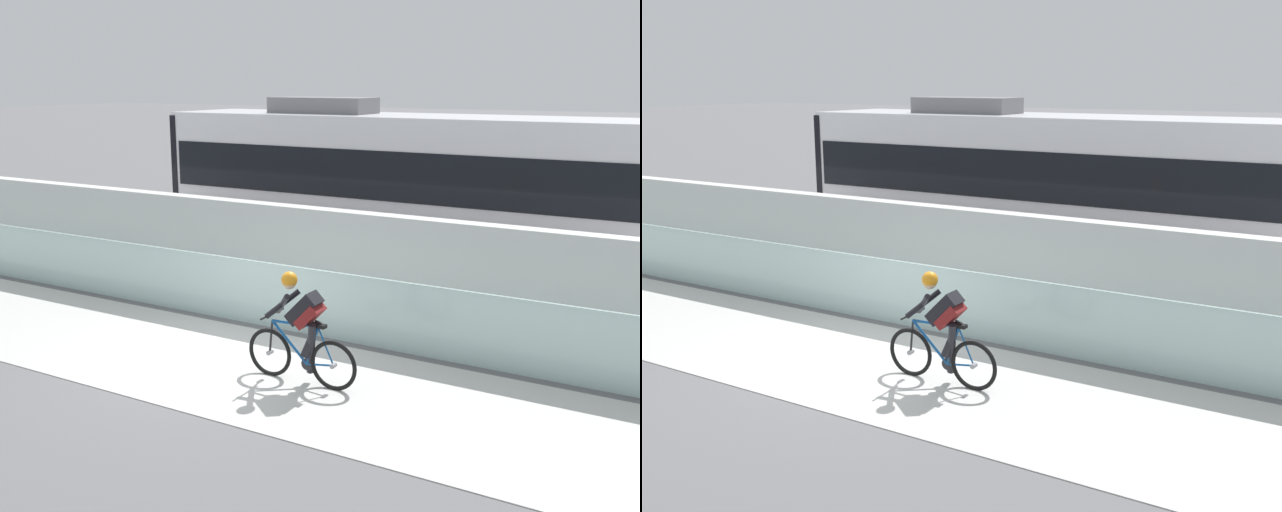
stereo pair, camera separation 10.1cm
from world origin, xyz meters
TOP-DOWN VIEW (x-y plane):
  - ground_plane at (0.00, 0.00)m, footprint 200.00×200.00m
  - bike_path_deck at (0.00, 0.00)m, footprint 32.00×3.20m
  - glass_parapet at (0.00, 1.85)m, footprint 32.00×0.05m
  - concrete_barrier_wall at (0.00, 3.65)m, footprint 32.00×0.36m
  - tram_rail_near at (0.00, 6.13)m, footprint 32.00×0.08m
  - tram_rail_far at (0.00, 7.57)m, footprint 32.00×0.08m
  - tram at (0.06, 6.85)m, footprint 11.06×2.54m
  - cyclist_on_bike at (1.64, 0.00)m, footprint 1.77×0.58m

SIDE VIEW (x-z plane):
  - ground_plane at x=0.00m, z-range 0.00..0.00m
  - tram_rail_near at x=0.00m, z-range 0.00..0.01m
  - tram_rail_far at x=0.00m, z-range 0.00..0.01m
  - bike_path_deck at x=0.00m, z-range 0.00..0.01m
  - glass_parapet at x=0.00m, z-range 0.00..1.15m
  - cyclist_on_bike at x=1.64m, z-range -0.02..1.59m
  - concrete_barrier_wall at x=0.00m, z-range 0.00..1.82m
  - tram at x=0.06m, z-range -0.01..3.80m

